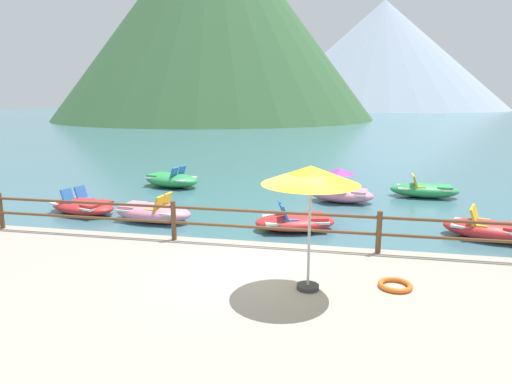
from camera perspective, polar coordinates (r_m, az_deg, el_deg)
The scene contains 14 objects.
ground_plane at distance 48.27m, azimuth 9.51°, elevation 7.52°, with size 200.00×200.00×0.00m, color #3D6B75.
promenade_dock at distance 7.08m, azimuth -3.22°, elevation -18.26°, with size 28.00×8.00×0.40m, color #A39989.
dock_railing at distance 10.17m, azimuth 2.02°, elevation -3.83°, with size 23.92×0.12×0.95m.
beach_umbrella at distance 7.59m, azimuth 7.04°, elevation 1.95°, with size 1.70×1.70×2.24m.
life_ring at distance 8.57m, azimuth 17.44°, elevation -11.34°, with size 0.61×0.61×0.09m, color orange.
pedal_boat_0 at distance 12.88m, azimuth 5.09°, elevation -3.80°, with size 2.58×1.88×0.82m.
pedal_boat_1 at distance 15.72m, azimuth -21.33°, elevation -1.65°, with size 2.80×2.04×0.83m.
pedal_boat_2 at distance 14.11m, azimuth -13.17°, elevation -2.48°, with size 2.67×1.51×0.87m.
pedal_boat_3 at distance 18.16m, azimuth 20.83°, elevation 0.26°, with size 2.56×1.24×0.86m.
pedal_boat_5 at distance 13.59m, azimuth 27.61°, elevation -4.24°, with size 2.50×1.82×0.84m.
pedal_boat_6 at distance 16.48m, azimuth 10.96°, elevation 0.12°, with size 2.42×1.43×1.24m.
pedal_boat_7 at distance 19.27m, azimuth -10.84°, elevation 1.58°, with size 2.76×1.95×0.91m.
cliff_headland at distance 80.42m, azimuth -3.99°, elevation 21.06°, with size 53.40×53.40×34.60m.
distant_peak at distance 145.42m, azimuth 15.88°, elevation 16.51°, with size 72.60×72.60×31.80m, color #93A3B7.
Camera 1 is at (1.57, -8.10, 3.78)m, focal length 31.15 mm.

